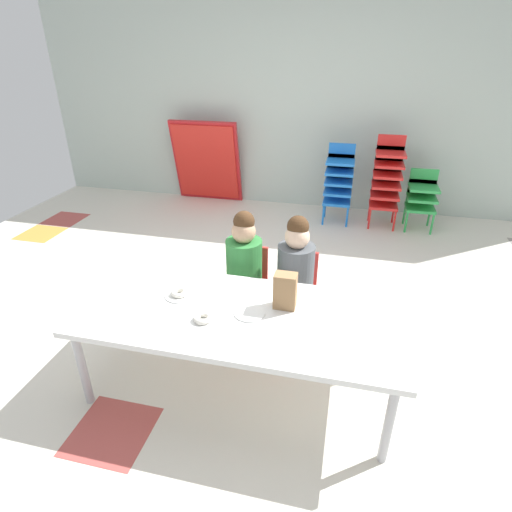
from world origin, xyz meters
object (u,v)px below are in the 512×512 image
Objects in this scene: seated_child_near_camera at (244,260)px; paper_plate_center_table at (250,313)px; seated_child_middle_seat at (296,265)px; donut_powdered_on_plate at (179,292)px; donut_powdered_loose at (203,318)px; paper_plate_near_edge at (180,295)px; kid_chair_green_stack at (422,196)px; folded_activity_table at (207,162)px; craft_table at (240,319)px; paper_bag_brown at (285,291)px; kid_chair_blue_stack at (339,180)px; kid_chair_red_stack at (387,178)px.

seated_child_near_camera reaches higher than paper_plate_center_table.
donut_powdered_on_plate is at bearing -139.49° from seated_child_middle_seat.
paper_plate_near_edge is at bearing 137.77° from donut_powdered_loose.
kid_chair_green_stack is 3.33m from donut_powdered_on_plate.
craft_table is at bearing -67.38° from folded_activity_table.
paper_plate_near_edge is at bearing -121.98° from kid_chair_green_stack.
donut_powdered_loose is (-0.18, -0.12, 0.06)m from craft_table.
seated_child_middle_seat reaches higher than paper_bag_brown.
kid_chair_green_stack is at bearing -7.04° from folded_activity_table.
paper_plate_near_edge is at bearing -139.49° from seated_child_middle_seat.
paper_plate_center_table is at bearing -147.68° from paper_bag_brown.
kid_chair_blue_stack is at bearing -10.72° from folded_activity_table.
seated_child_near_camera is 1.35× the size of kid_chair_green_stack.
donut_powdered_on_plate is (-1.35, -2.82, -0.00)m from kid_chair_red_stack.
kid_chair_green_stack is at bearing 68.29° from paper_bag_brown.
craft_table is at bearing -77.59° from seated_child_near_camera.
seated_child_near_camera is at bearing 63.94° from donut_powdered_on_plate.
folded_activity_table reaches higher than craft_table.
kid_chair_red_stack is (0.71, 2.27, 0.02)m from seated_child_middle_seat.
paper_plate_near_edge is (-0.65, -0.03, -0.11)m from paper_bag_brown.
seated_child_near_camera reaches higher than donut_powdered_loose.
folded_activity_table is 3.56m from donut_powdered_loose.
donut_powdered_on_plate is at bearing 167.74° from craft_table.
craft_table is 1.73× the size of folded_activity_table.
paper_plate_center_table is 0.47m from donut_powdered_on_plate.
kid_chair_blue_stack is at bearing 85.61° from seated_child_middle_seat.
kid_chair_red_stack is at bearing 72.67° from seated_child_middle_seat.
kid_chair_red_stack is at bearing 73.04° from paper_plate_center_table.
kid_chair_green_stack is 3.01m from paper_bag_brown.
donut_powdered_on_plate is at bearing 137.77° from donut_powdered_loose.
kid_chair_blue_stack is at bearing -179.98° from kid_chair_red_stack.
donut_powdered_loose reaches higher than paper_plate_center_table.
kid_chair_red_stack is 1.53× the size of kid_chair_green_stack.
seated_child_near_camera is 8.74× the size of donut_powdered_on_plate.
kid_chair_blue_stack is 1.35× the size of kid_chair_green_stack.
folded_activity_table is (-2.30, 0.33, -0.04)m from kid_chair_red_stack.
paper_plate_near_edge is (-1.35, -2.82, -0.02)m from kid_chair_red_stack.
folded_activity_table is 3.29m from donut_powdered_on_plate.
craft_table is 8.52× the size of paper_bag_brown.
kid_chair_red_stack is 3.04m from paper_plate_center_table.
folded_activity_table is at bearing 169.28° from kid_chair_blue_stack.
kid_chair_blue_stack is 8.38× the size of donut_powdered_loose.
seated_child_middle_seat reaches higher than donut_powdered_loose.
paper_plate_center_table is at bearing -96.89° from kid_chair_blue_stack.
kid_chair_green_stack is (0.94, -0.00, -0.12)m from kid_chair_blue_stack.
donut_powdered_on_plate is (-0.27, -0.55, 0.02)m from seated_child_near_camera.
paper_plate_near_edge is at bearing 0.00° from donut_powdered_on_plate.
kid_chair_blue_stack is 8.77× the size of donut_powdered_on_plate.
seated_child_middle_seat is at bearing -107.33° from kid_chair_red_stack.
donut_powdered_loose is at bearing -152.54° from paper_plate_center_table.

